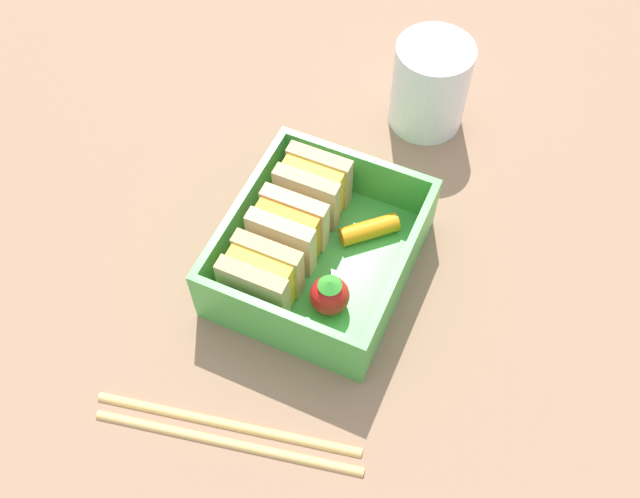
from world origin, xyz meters
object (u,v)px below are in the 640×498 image
object	(u,v)px
sandwich_center	(313,187)
chopstick_pair	(225,431)
sandwich_left	(261,278)
sandwich_center_left	(288,230)
strawberry_far_left	(330,295)
carrot_stick_far_left	(369,230)
drinking_glass	(430,85)

from	to	relation	value
sandwich_center	chopstick_pair	world-z (taller)	sandwich_center
sandwich_left	sandwich_center_left	world-z (taller)	same
sandwich_left	sandwich_center	size ratio (longest dim) A/B	1.00
sandwich_center	chopstick_pair	bearing A→B (deg)	-173.70
sandwich_center	strawberry_far_left	xyz separation A→B (cm)	(-8.08, -5.00, -0.86)
sandwich_center_left	carrot_stick_far_left	world-z (taller)	sandwich_center_left
carrot_stick_far_left	chopstick_pair	xyz separation A→B (cm)	(-18.81, 3.14, -1.62)
carrot_stick_far_left	chopstick_pair	bearing A→B (deg)	170.52
sandwich_left	drinking_glass	distance (cm)	23.87
strawberry_far_left	sandwich_left	bearing A→B (deg)	103.21
sandwich_center	carrot_stick_far_left	world-z (taller)	sandwich_center
carrot_stick_far_left	chopstick_pair	size ratio (longest dim) A/B	0.25
sandwich_center_left	strawberry_far_left	xyz separation A→B (cm)	(-3.45, -5.00, -0.86)
carrot_stick_far_left	chopstick_pair	world-z (taller)	carrot_stick_far_left
sandwich_center_left	drinking_glass	world-z (taller)	drinking_glass
sandwich_left	drinking_glass	xyz separation A→B (cm)	(23.35, -4.90, 0.47)
sandwich_left	carrot_stick_far_left	bearing A→B (deg)	-32.51
sandwich_left	drinking_glass	world-z (taller)	drinking_glass
sandwich_center	carrot_stick_far_left	xyz separation A→B (cm)	(-0.91, -5.32, -1.71)
sandwich_left	drinking_glass	bearing A→B (deg)	-11.85
drinking_glass	strawberry_far_left	bearing A→B (deg)	-179.74
sandwich_center_left	drinking_glass	distance (cm)	19.36
sandwich_center_left	sandwich_center	xyz separation A→B (cm)	(4.63, 0.00, 0.00)
sandwich_center	drinking_glass	size ratio (longest dim) A/B	0.65
sandwich_center_left	chopstick_pair	world-z (taller)	sandwich_center_left
sandwich_center	strawberry_far_left	world-z (taller)	sandwich_center
sandwich_center	chopstick_pair	size ratio (longest dim) A/B	0.28
chopstick_pair	strawberry_far_left	bearing A→B (deg)	-13.64
strawberry_far_left	carrot_stick_far_left	size ratio (longest dim) A/B	0.75
carrot_stick_far_left	drinking_glass	bearing A→B (deg)	1.60
strawberry_far_left	chopstick_pair	bearing A→B (deg)	166.36
sandwich_center_left	drinking_glass	size ratio (longest dim) A/B	0.65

